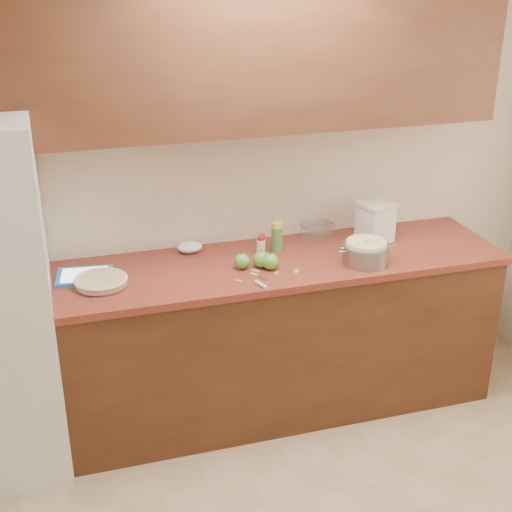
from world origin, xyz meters
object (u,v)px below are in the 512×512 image
object	(u,v)px
flour_canister	(375,221)
colander	(366,253)
pie	(101,281)
tablet	(85,276)

from	to	relation	value
flour_canister	colander	bearing A→B (deg)	-123.05
pie	colander	size ratio (longest dim) A/B	0.82
pie	flour_canister	distance (m)	1.57
flour_canister	pie	bearing A→B (deg)	-173.92
pie	flour_canister	world-z (taller)	flour_canister
pie	colander	distance (m)	1.38
pie	tablet	size ratio (longest dim) A/B	0.90
pie	flour_canister	xyz separation A→B (m)	(1.56, 0.17, 0.09)
colander	flour_canister	size ratio (longest dim) A/B	1.51
pie	flour_canister	bearing A→B (deg)	6.08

